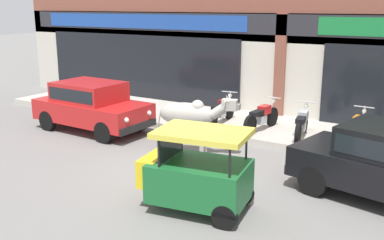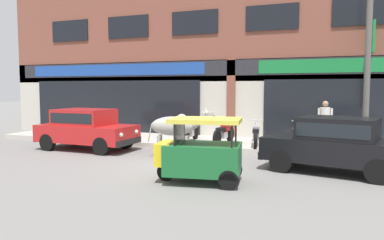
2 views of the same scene
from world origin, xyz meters
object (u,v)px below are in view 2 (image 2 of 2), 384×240
(cow, at_px, (176,127))
(motorcycle_2, at_px, (256,135))
(utility_pole, at_px, (368,61))
(motorcycle_3, at_px, (296,136))
(pedestrian, at_px, (325,119))
(car_1, at_px, (86,127))
(motorcycle_1, at_px, (224,133))
(motorcycle_0, at_px, (191,131))
(car_0, at_px, (335,142))
(auto_rickshaw, at_px, (200,155))

(cow, distance_m, motorcycle_2, 3.15)
(utility_pole, bearing_deg, motorcycle_3, 161.10)
(motorcycle_3, relative_size, pedestrian, 1.13)
(car_1, distance_m, motorcycle_3, 7.44)
(motorcycle_2, bearing_deg, motorcycle_1, 175.39)
(motorcycle_0, xyz_separation_m, motorcycle_2, (2.56, -0.20, 0.00))
(car_0, height_order, auto_rickshaw, auto_rickshaw)
(car_0, height_order, motorcycle_0, car_0)
(car_1, relative_size, auto_rickshaw, 1.75)
(motorcycle_1, distance_m, motorcycle_3, 2.58)
(motorcycle_1, bearing_deg, car_1, -154.83)
(car_0, distance_m, motorcycle_0, 5.95)
(cow, relative_size, pedestrian, 1.32)
(motorcycle_2, bearing_deg, car_1, -160.50)
(motorcycle_3, distance_m, utility_pole, 3.33)
(car_1, xyz_separation_m, motorcycle_2, (5.73, 2.03, -0.26))
(car_0, relative_size, car_1, 1.04)
(pedestrian, bearing_deg, auto_rickshaw, -114.97)
(cow, distance_m, car_0, 4.71)
(motorcycle_2, height_order, motorcycle_3, same)
(motorcycle_1, distance_m, pedestrian, 3.57)
(car_1, height_order, auto_rickshaw, auto_rickshaw)
(car_0, xyz_separation_m, pedestrian, (-0.35, 3.32, 0.34))
(auto_rickshaw, bearing_deg, cow, 123.99)
(cow, distance_m, car_1, 3.68)
(cow, relative_size, car_0, 0.55)
(motorcycle_0, bearing_deg, motorcycle_1, -4.27)
(motorcycle_2, bearing_deg, motorcycle_0, 175.57)
(motorcycle_0, distance_m, motorcycle_1, 1.35)
(pedestrian, bearing_deg, cow, -145.75)
(cow, xyz_separation_m, pedestrian, (4.34, 2.95, 0.15))
(car_0, bearing_deg, motorcycle_0, 150.67)
(auto_rickshaw, bearing_deg, utility_pole, 49.46)
(motorcycle_0, bearing_deg, motorcycle_2, -4.43)
(motorcycle_1, relative_size, utility_pole, 0.32)
(car_0, bearing_deg, motorcycle_3, 113.30)
(cow, height_order, utility_pole, utility_pole)
(auto_rickshaw, xyz_separation_m, motorcycle_3, (1.68, 5.14, -0.10))
(pedestrian, bearing_deg, motorcycle_1, -171.63)
(motorcycle_3, bearing_deg, auto_rickshaw, -108.09)
(auto_rickshaw, relative_size, motorcycle_0, 1.15)
(auto_rickshaw, height_order, motorcycle_1, auto_rickshaw)
(car_0, height_order, motorcycle_1, car_0)
(utility_pole, bearing_deg, car_1, -170.69)
(pedestrian, height_order, utility_pole, utility_pole)
(car_0, height_order, utility_pole, utility_pole)
(cow, height_order, motorcycle_0, cow)
(motorcycle_0, bearing_deg, motorcycle_3, 0.03)
(car_0, relative_size, motorcycle_2, 2.12)
(cow, distance_m, motorcycle_1, 2.62)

